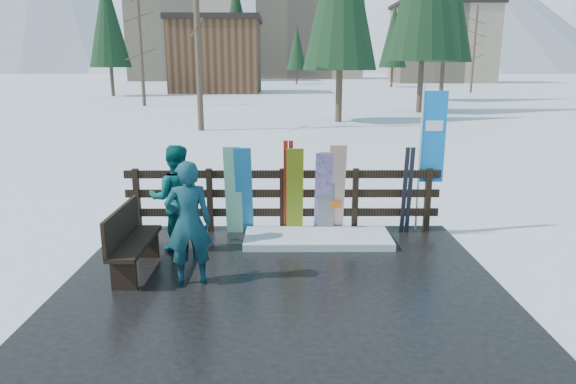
{
  "coord_description": "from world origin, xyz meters",
  "views": [
    {
      "loc": [
        0.05,
        -6.67,
        2.98
      ],
      "look_at": [
        0.09,
        1.0,
        1.1
      ],
      "focal_mm": 32.0,
      "sensor_mm": 36.0,
      "label": 1
    }
  ],
  "objects_px": {
    "snowboard_4": "(326,194)",
    "person_front": "(189,223)",
    "snowboard_5": "(336,190)",
    "snowboard_0": "(244,191)",
    "snowboard_1": "(233,191)",
    "person_back": "(176,198)",
    "snowboard_3": "(323,194)",
    "snowboard_2": "(295,192)",
    "bench": "(130,238)",
    "rental_flag": "(430,143)"
  },
  "relations": [
    {
      "from": "snowboard_4",
      "to": "person_front",
      "type": "xyz_separation_m",
      "value": [
        -2.02,
        -2.04,
        0.1
      ]
    },
    {
      "from": "snowboard_5",
      "to": "person_front",
      "type": "xyz_separation_m",
      "value": [
        -2.19,
        -2.04,
        0.04
      ]
    },
    {
      "from": "snowboard_2",
      "to": "rental_flag",
      "type": "height_order",
      "value": "rental_flag"
    },
    {
      "from": "snowboard_0",
      "to": "person_front",
      "type": "bearing_deg",
      "value": -105.94
    },
    {
      "from": "bench",
      "to": "rental_flag",
      "type": "bearing_deg",
      "value": 22.4
    },
    {
      "from": "snowboard_3",
      "to": "rental_flag",
      "type": "xyz_separation_m",
      "value": [
        1.88,
        0.27,
        0.86
      ]
    },
    {
      "from": "snowboard_5",
      "to": "snowboard_3",
      "type": "bearing_deg",
      "value": -180.0
    },
    {
      "from": "person_front",
      "to": "person_back",
      "type": "height_order",
      "value": "person_back"
    },
    {
      "from": "snowboard_0",
      "to": "snowboard_3",
      "type": "distance_m",
      "value": 1.38
    },
    {
      "from": "snowboard_1",
      "to": "person_front",
      "type": "bearing_deg",
      "value": -101.04
    },
    {
      "from": "snowboard_2",
      "to": "snowboard_4",
      "type": "relative_size",
      "value": 1.05
    },
    {
      "from": "snowboard_5",
      "to": "snowboard_2",
      "type": "bearing_deg",
      "value": -180.0
    },
    {
      "from": "snowboard_4",
      "to": "person_front",
      "type": "bearing_deg",
      "value": -134.6
    },
    {
      "from": "snowboard_5",
      "to": "person_front",
      "type": "relative_size",
      "value": 0.98
    },
    {
      "from": "snowboard_0",
      "to": "snowboard_1",
      "type": "bearing_deg",
      "value": 180.0
    },
    {
      "from": "snowboard_2",
      "to": "rental_flag",
      "type": "relative_size",
      "value": 0.61
    },
    {
      "from": "snowboard_4",
      "to": "person_back",
      "type": "bearing_deg",
      "value": -163.75
    },
    {
      "from": "snowboard_0",
      "to": "snowboard_5",
      "type": "height_order",
      "value": "snowboard_5"
    },
    {
      "from": "person_back",
      "to": "snowboard_5",
      "type": "bearing_deg",
      "value": -173.27
    },
    {
      "from": "person_front",
      "to": "person_back",
      "type": "bearing_deg",
      "value": -83.03
    },
    {
      "from": "snowboard_0",
      "to": "rental_flag",
      "type": "relative_size",
      "value": 0.63
    },
    {
      "from": "snowboard_1",
      "to": "person_back",
      "type": "height_order",
      "value": "person_back"
    },
    {
      "from": "snowboard_2",
      "to": "bench",
      "type": "bearing_deg",
      "value": -144.62
    },
    {
      "from": "snowboard_3",
      "to": "person_back",
      "type": "relative_size",
      "value": 0.9
    },
    {
      "from": "snowboard_2",
      "to": "snowboard_3",
      "type": "xyz_separation_m",
      "value": [
        0.5,
        0.0,
        -0.03
      ]
    },
    {
      "from": "snowboard_2",
      "to": "snowboard_5",
      "type": "distance_m",
      "value": 0.73
    },
    {
      "from": "snowboard_3",
      "to": "snowboard_1",
      "type": "bearing_deg",
      "value": 180.0
    },
    {
      "from": "rental_flag",
      "to": "snowboard_1",
      "type": "bearing_deg",
      "value": -175.52
    },
    {
      "from": "snowboard_4",
      "to": "bench",
      "type": "bearing_deg",
      "value": -150.0
    },
    {
      "from": "snowboard_0",
      "to": "snowboard_5",
      "type": "relative_size",
      "value": 0.98
    },
    {
      "from": "bench",
      "to": "snowboard_0",
      "type": "relative_size",
      "value": 0.92
    },
    {
      "from": "snowboard_3",
      "to": "person_back",
      "type": "xyz_separation_m",
      "value": [
        -2.41,
        -0.72,
        0.11
      ]
    },
    {
      "from": "snowboard_4",
      "to": "person_back",
      "type": "relative_size",
      "value": 0.89
    },
    {
      "from": "snowboard_1",
      "to": "snowboard_3",
      "type": "xyz_separation_m",
      "value": [
        1.56,
        -0.0,
        -0.05
      ]
    },
    {
      "from": "snowboard_4",
      "to": "rental_flag",
      "type": "relative_size",
      "value": 0.58
    },
    {
      "from": "bench",
      "to": "snowboard_3",
      "type": "bearing_deg",
      "value": 30.45
    },
    {
      "from": "snowboard_4",
      "to": "rental_flag",
      "type": "bearing_deg",
      "value": 8.39
    },
    {
      "from": "snowboard_5",
      "to": "person_back",
      "type": "relative_size",
      "value": 0.98
    },
    {
      "from": "snowboard_2",
      "to": "person_back",
      "type": "relative_size",
      "value": 0.93
    },
    {
      "from": "rental_flag",
      "to": "bench",
      "type": "bearing_deg",
      "value": -157.6
    },
    {
      "from": "person_front",
      "to": "snowboard_4",
      "type": "bearing_deg",
      "value": -146.26
    },
    {
      "from": "snowboard_1",
      "to": "person_back",
      "type": "bearing_deg",
      "value": -139.67
    },
    {
      "from": "snowboard_4",
      "to": "snowboard_0",
      "type": "bearing_deg",
      "value": 180.0
    },
    {
      "from": "snowboard_1",
      "to": "snowboard_4",
      "type": "xyz_separation_m",
      "value": [
        1.62,
        0.0,
        -0.05
      ]
    },
    {
      "from": "snowboard_3",
      "to": "snowboard_4",
      "type": "relative_size",
      "value": 1.01
    },
    {
      "from": "person_front",
      "to": "snowboard_1",
      "type": "bearing_deg",
      "value": -112.69
    },
    {
      "from": "snowboard_0",
      "to": "snowboard_5",
      "type": "bearing_deg",
      "value": 0.0
    },
    {
      "from": "rental_flag",
      "to": "person_back",
      "type": "height_order",
      "value": "rental_flag"
    },
    {
      "from": "snowboard_3",
      "to": "person_back",
      "type": "height_order",
      "value": "person_back"
    },
    {
      "from": "snowboard_5",
      "to": "person_front",
      "type": "bearing_deg",
      "value": -137.02
    }
  ]
}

